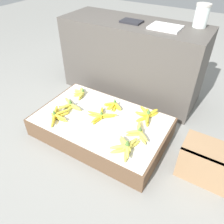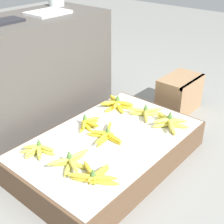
{
  "view_description": "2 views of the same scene",
  "coord_description": "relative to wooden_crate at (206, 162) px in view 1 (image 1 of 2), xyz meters",
  "views": [
    {
      "loc": [
        0.84,
        -1.2,
        1.42
      ],
      "look_at": [
        0.07,
        0.08,
        0.23
      ],
      "focal_mm": 35.0,
      "sensor_mm": 36.0,
      "label": 1
    },
    {
      "loc": [
        -1.2,
        -1.05,
        1.25
      ],
      "look_at": [
        0.1,
        0.06,
        0.3
      ],
      "focal_mm": 50.0,
      "sensor_mm": 36.0,
      "label": 2
    }
  ],
  "objects": [
    {
      "name": "display_platform",
      "position": [
        -0.9,
        -0.02,
        -0.06
      ],
      "size": [
        1.15,
        0.72,
        0.18
      ],
      "color": "brown",
      "rests_on": "ground_plane"
    },
    {
      "name": "back_vendor_table",
      "position": [
        -1.02,
        0.76,
        0.25
      ],
      "size": [
        1.48,
        0.54,
        0.79
      ],
      "color": "#4C4742",
      "rests_on": "ground_plane"
    },
    {
      "name": "foam_tray_dark",
      "position": [
        -1.02,
        0.73,
        0.65
      ],
      "size": [
        0.2,
        0.14,
        0.02
      ],
      "color": "#232328",
      "rests_on": "back_vendor_table"
    },
    {
      "name": "glass_jar",
      "position": [
        -0.44,
        0.93,
        0.74
      ],
      "size": [
        0.13,
        0.13,
        0.19
      ],
      "color": "silver",
      "rests_on": "back_vendor_table"
    },
    {
      "name": "banana_bunch_middle_midright",
      "position": [
        -0.53,
        -0.03,
        0.06
      ],
      "size": [
        0.21,
        0.21,
        0.1
      ],
      "color": "#DBCC4C",
      "rests_on": "display_platform"
    },
    {
      "name": "banana_bunch_middle_left",
      "position": [
        -1.23,
        -0.04,
        0.06
      ],
      "size": [
        0.24,
        0.2,
        0.09
      ],
      "color": "gold",
      "rests_on": "display_platform"
    },
    {
      "name": "wooden_crate",
      "position": [
        0.0,
        0.0,
        0.0
      ],
      "size": [
        0.37,
        0.24,
        0.29
      ],
      "color": "#997551",
      "rests_on": "ground_plane"
    },
    {
      "name": "banana_bunch_back_left",
      "position": [
        -1.28,
        0.18,
        0.06
      ],
      "size": [
        0.15,
        0.19,
        0.08
      ],
      "color": "gold",
      "rests_on": "display_platform"
    },
    {
      "name": "banana_bunch_middle_midleft",
      "position": [
        -0.91,
        -0.01,
        0.06
      ],
      "size": [
        0.26,
        0.25,
        0.08
      ],
      "color": "yellow",
      "rests_on": "display_platform"
    },
    {
      "name": "banana_bunch_front_midright",
      "position": [
        -0.54,
        -0.23,
        0.07
      ],
      "size": [
        0.18,
        0.25,
        0.11
      ],
      "color": "#DBCC4C",
      "rests_on": "display_platform"
    },
    {
      "name": "ground_plane",
      "position": [
        -0.9,
        -0.02,
        -0.15
      ],
      "size": [
        10.0,
        10.0,
        0.0
      ],
      "primitive_type": "plane",
      "color": "gray"
    },
    {
      "name": "banana_bunch_front_left",
      "position": [
        -1.24,
        -0.21,
        0.06
      ],
      "size": [
        0.22,
        0.25,
        0.09
      ],
      "color": "gold",
      "rests_on": "display_platform"
    },
    {
      "name": "banana_bunch_back_midleft",
      "position": [
        -0.89,
        0.17,
        0.06
      ],
      "size": [
        0.19,
        0.15,
        0.09
      ],
      "color": "yellow",
      "rests_on": "display_platform"
    },
    {
      "name": "foam_tray_white",
      "position": [
        -0.68,
        0.73,
        0.65
      ],
      "size": [
        0.28,
        0.22,
        0.02
      ],
      "color": "white",
      "rests_on": "back_vendor_table"
    },
    {
      "name": "banana_bunch_back_midright",
      "position": [
        -0.57,
        0.2,
        0.06
      ],
      "size": [
        0.19,
        0.24,
        0.1
      ],
      "color": "yellow",
      "rests_on": "display_platform"
    }
  ]
}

